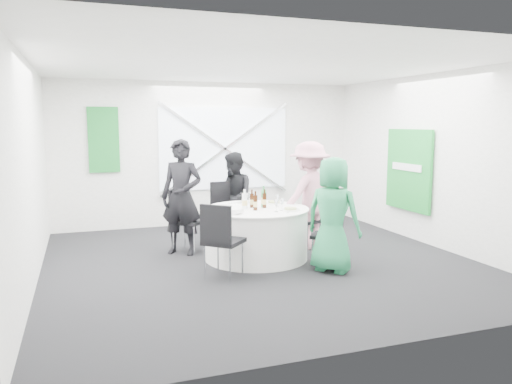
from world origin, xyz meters
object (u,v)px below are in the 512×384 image
object	(u,v)px
person_man_back_left	(182,197)
chair_front_right	(332,230)
chair_back	(226,207)
person_man_back	(234,197)
chair_back_right	(311,215)
chair_front_left	(220,235)
person_woman_green	(333,215)
chair_back_left	(184,215)
clear_water_bottle	(245,201)
banquet_table	(256,233)
green_water_bottle	(264,199)
person_woman_pink	(309,195)

from	to	relation	value
person_man_back_left	chair_front_right	bearing A→B (deg)	-2.65
chair_back	person_man_back	distance (m)	0.23
chair_back_right	chair_front_left	xyz separation A→B (m)	(-1.86, -1.24, 0.06)
chair_back	person_man_back	world-z (taller)	person_man_back
chair_back_right	person_woman_green	world-z (taller)	person_woman_green
chair_back_left	person_man_back	distance (m)	1.00
chair_back	clear_water_bottle	bearing A→B (deg)	-99.49
banquet_table	chair_back	xyz separation A→B (m)	(-0.16, 1.07, 0.23)
chair_back_left	green_water_bottle	xyz separation A→B (m)	(1.05, -0.77, 0.31)
chair_front_right	person_woman_green	size ratio (longest dim) A/B	0.56
chair_back	person_woman_pink	distance (m)	1.41
person_woman_green	clear_water_bottle	xyz separation A→B (m)	(-0.94, 0.95, 0.09)
chair_back	chair_front_right	distance (m)	2.07
chair_back	green_water_bottle	distance (m)	1.12
chair_back_right	chair_front_left	size ratio (longest dim) A/B	0.90
chair_back_left	green_water_bottle	world-z (taller)	green_water_bottle
person_woman_pink	green_water_bottle	xyz separation A→B (m)	(-0.90, -0.32, 0.03)
banquet_table	person_man_back_left	size ratio (longest dim) A/B	0.88
chair_back_right	person_man_back	xyz separation A→B (m)	(-1.10, 0.71, 0.24)
chair_front_left	person_woman_green	distance (m)	1.55
chair_back_right	person_man_back	bearing A→B (deg)	-144.17
chair_front_right	green_water_bottle	size ratio (longest dim) A/B	2.68
chair_front_right	person_man_back_left	xyz separation A→B (m)	(-1.87, 1.35, 0.38)
chair_back	person_woman_green	xyz separation A→B (m)	(0.92, -2.03, 0.17)
chair_back_left	clear_water_bottle	size ratio (longest dim) A/B	3.44
chair_back_left	person_woman_green	size ratio (longest dim) A/B	0.63
person_man_back	clear_water_bottle	bearing A→B (deg)	-8.89
chair_back_right	chair_front_right	size ratio (longest dim) A/B	1.03
chair_back_right	person_woman_pink	world-z (taller)	person_woman_pink
banquet_table	clear_water_bottle	xyz separation A→B (m)	(-0.18, -0.01, 0.49)
chair_back_right	clear_water_bottle	world-z (taller)	clear_water_bottle
chair_back_right	person_man_back_left	world-z (taller)	person_man_back_left
banquet_table	chair_front_right	xyz separation A→B (m)	(0.89, -0.71, 0.13)
banquet_table	chair_back_left	size ratio (longest dim) A/B	1.58
person_man_back	chair_back	bearing A→B (deg)	-67.97
banquet_table	clear_water_bottle	size ratio (longest dim) A/B	5.46
clear_water_bottle	chair_front_right	bearing A→B (deg)	-33.23
person_man_back_left	green_water_bottle	distance (m)	1.27
chair_back	chair_back_right	size ratio (longest dim) A/B	1.16
chair_front_right	banquet_table	bearing A→B (deg)	-90.00
chair_back	chair_back_left	bearing A→B (deg)	-168.37
chair_back	person_woman_pink	size ratio (longest dim) A/B	0.60
person_man_back_left	clear_water_bottle	distance (m)	1.03
chair_front_left	green_water_bottle	bearing A→B (deg)	-93.63
chair_front_right	person_man_back	size ratio (longest dim) A/B	0.57
clear_water_bottle	person_man_back_left	bearing A→B (deg)	140.88
person_man_back_left	green_water_bottle	world-z (taller)	person_man_back_left
chair_front_right	person_woman_pink	bearing A→B (deg)	-149.09
chair_back_right	person_woman_green	xyz separation A→B (m)	(-0.33, -1.38, 0.26)
person_woman_pink	chair_front_left	bearing A→B (deg)	14.55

